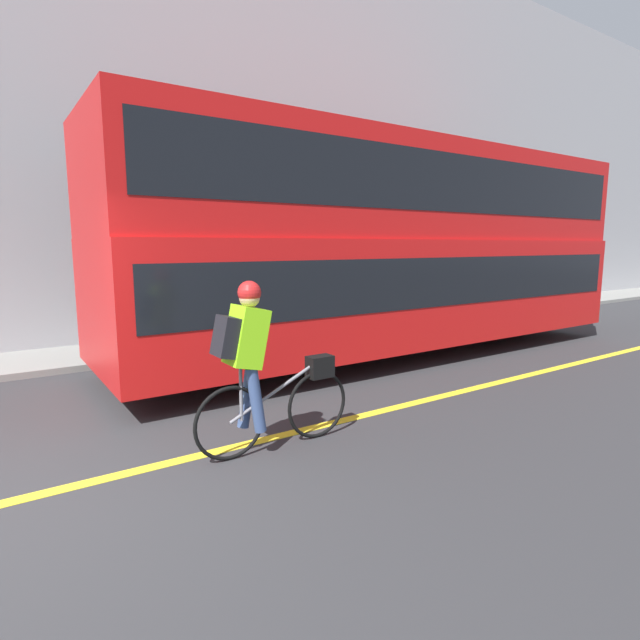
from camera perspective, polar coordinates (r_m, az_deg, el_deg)
bus at (r=8.90m, az=7.83°, el=8.90°), size 9.69×2.60×3.60m
cyclist_on_bike at (r=4.67m, az=-6.99°, el=-4.76°), size 1.65×0.32×1.63m
trash_bin at (r=9.45m, az=-20.67°, el=-0.49°), size 0.46×0.46×0.89m
street_sign_post at (r=12.85m, az=10.82°, el=6.56°), size 0.36×0.09×2.54m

